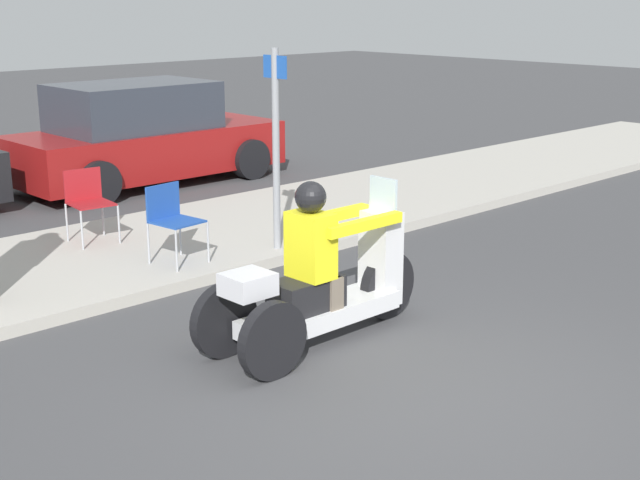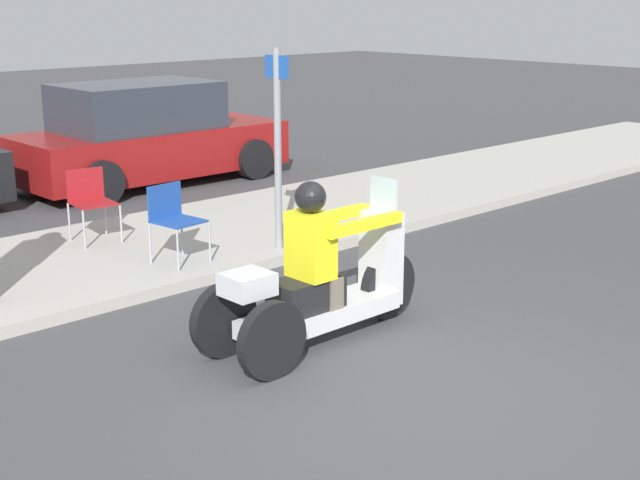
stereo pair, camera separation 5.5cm
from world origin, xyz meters
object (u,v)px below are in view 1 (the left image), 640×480
object	(u,v)px
street_sign	(276,142)
motorcycle_trike	(319,285)
folding_chair_curbside	(171,215)
folding_chair_set_back	(88,198)
parked_car_lot_left	(143,137)

from	to	relation	value
street_sign	motorcycle_trike	bearing A→B (deg)	-122.79
motorcycle_trike	folding_chair_curbside	distance (m)	2.52
motorcycle_trike	folding_chair_set_back	world-z (taller)	motorcycle_trike
parked_car_lot_left	street_sign	xyz separation A→B (m)	(-1.20, -4.55, 0.58)
parked_car_lot_left	folding_chair_curbside	bearing A→B (deg)	-119.32
motorcycle_trike	parked_car_lot_left	bearing A→B (deg)	68.92
parked_car_lot_left	folding_chair_set_back	bearing A→B (deg)	-132.22
street_sign	folding_chair_curbside	bearing A→B (deg)	161.65
motorcycle_trike	folding_chair_set_back	bearing A→B (deg)	89.67
motorcycle_trike	street_sign	size ratio (longest dim) A/B	1.02
parked_car_lot_left	street_sign	world-z (taller)	street_sign
motorcycle_trike	folding_chair_set_back	size ratio (longest dim) A/B	2.75
folding_chair_set_back	parked_car_lot_left	bearing A→B (deg)	47.78
parked_car_lot_left	street_sign	size ratio (longest dim) A/B	1.92
folding_chair_curbside	street_sign	xyz separation A→B (m)	(1.14, -0.38, 0.69)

